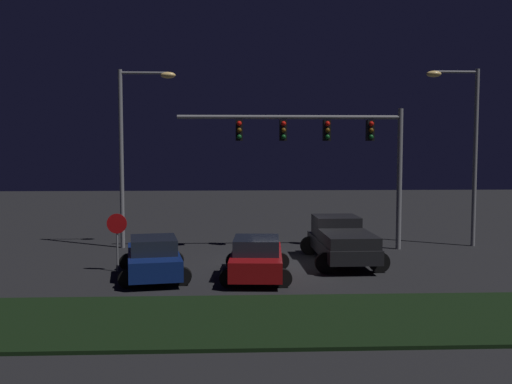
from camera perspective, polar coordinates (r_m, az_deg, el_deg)
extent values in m
plane|color=black|center=(24.47, 2.65, -6.86)|extent=(80.00, 80.00, 0.00)
cube|color=black|center=(16.76, 5.15, -12.01)|extent=(21.64, 4.94, 0.10)
cube|color=black|center=(24.68, 8.22, -5.21)|extent=(2.13, 5.45, 0.55)
cube|color=black|center=(25.72, 7.68, -3.23)|extent=(1.89, 1.94, 0.85)
cube|color=black|center=(25.71, 7.68, -2.95)|extent=(1.80, 1.56, 0.51)
cube|color=black|center=(23.56, 8.78, -4.44)|extent=(1.99, 3.07, 0.45)
cylinder|color=black|center=(26.42, 5.13, -5.15)|extent=(0.80, 0.22, 0.80)
cylinder|color=black|center=(26.82, 9.50, -5.05)|extent=(0.80, 0.22, 0.80)
cylinder|color=black|center=(22.65, 6.68, -6.77)|extent=(0.80, 0.22, 0.80)
cylinder|color=black|center=(23.11, 11.74, -6.61)|extent=(0.80, 0.22, 0.80)
cube|color=maroon|center=(21.76, 0.05, -6.64)|extent=(2.09, 4.51, 0.70)
cube|color=black|center=(21.40, 0.04, -5.13)|extent=(1.73, 2.10, 0.55)
cylinder|color=black|center=(23.32, -2.14, -6.62)|extent=(0.64, 0.22, 0.64)
cylinder|color=black|center=(23.28, 2.42, -6.64)|extent=(0.64, 0.22, 0.64)
cylinder|color=black|center=(20.39, -2.65, -8.23)|extent=(0.64, 0.22, 0.64)
cylinder|color=black|center=(20.35, 2.58, -8.26)|extent=(0.64, 0.22, 0.64)
cube|color=navy|center=(22.12, -9.81, -6.52)|extent=(2.51, 4.64, 0.70)
cube|color=black|center=(21.76, -9.80, -5.03)|extent=(1.91, 2.24, 0.55)
cylinder|color=black|center=(23.63, -12.20, -6.57)|extent=(0.64, 0.22, 0.64)
cylinder|color=black|center=(23.69, -7.71, -6.48)|extent=(0.64, 0.22, 0.64)
cylinder|color=black|center=(20.70, -12.20, -8.14)|extent=(0.64, 0.22, 0.64)
cylinder|color=black|center=(20.77, -7.07, -8.02)|extent=(0.64, 0.22, 0.64)
cylinder|color=slate|center=(28.23, 13.59, 1.18)|extent=(0.24, 0.24, 6.50)
cylinder|color=slate|center=(27.25, 3.25, 7.18)|extent=(10.20, 0.18, 0.18)
cube|color=black|center=(27.84, 10.89, 5.82)|extent=(0.32, 0.44, 0.95)
sphere|color=red|center=(27.62, 11.01, 6.45)|extent=(0.22, 0.22, 0.22)
sphere|color=#59380A|center=(27.61, 11.00, 5.83)|extent=(0.22, 0.22, 0.22)
sphere|color=#0C4719|center=(27.61, 10.99, 5.20)|extent=(0.22, 0.22, 0.22)
cube|color=black|center=(27.45, 6.80, 5.89)|extent=(0.32, 0.44, 0.95)
sphere|color=red|center=(27.23, 6.88, 6.53)|extent=(0.22, 0.22, 0.22)
sphere|color=#59380A|center=(27.22, 6.88, 5.90)|extent=(0.22, 0.22, 0.22)
sphere|color=#0C4719|center=(27.21, 6.87, 5.27)|extent=(0.22, 0.22, 0.22)
cube|color=black|center=(27.19, 2.62, 5.93)|extent=(0.32, 0.44, 0.95)
sphere|color=red|center=(26.98, 2.66, 6.58)|extent=(0.22, 0.22, 0.22)
sphere|color=#59380A|center=(26.97, 2.66, 5.94)|extent=(0.22, 0.22, 0.22)
sphere|color=#0C4719|center=(26.96, 2.66, 5.30)|extent=(0.22, 0.22, 0.22)
cube|color=black|center=(27.09, -1.62, 5.93)|extent=(0.32, 0.44, 0.95)
sphere|color=red|center=(26.87, -1.62, 6.59)|extent=(0.22, 0.22, 0.22)
sphere|color=#59380A|center=(26.86, -1.62, 5.95)|extent=(0.22, 0.22, 0.22)
sphere|color=#0C4719|center=(26.85, -1.62, 5.31)|extent=(0.22, 0.22, 0.22)
cylinder|color=slate|center=(28.47, -12.78, 3.05)|extent=(0.20, 0.20, 8.31)
cylinder|color=slate|center=(28.49, -10.69, 11.16)|extent=(2.21, 0.12, 0.12)
ellipsoid|color=#F9CC72|center=(28.34, -8.43, 11.02)|extent=(0.70, 0.44, 0.30)
cylinder|color=slate|center=(30.11, 20.27, 3.04)|extent=(0.20, 0.20, 8.41)
cylinder|color=slate|center=(29.92, 18.61, 10.86)|extent=(2.08, 0.12, 0.12)
ellipsoid|color=#F9CC72|center=(29.56, 16.69, 10.79)|extent=(0.70, 0.44, 0.30)
cylinder|color=slate|center=(23.32, -13.16, -4.79)|extent=(0.07, 0.07, 2.20)
cylinder|color=#B20C0F|center=(23.18, -13.21, -2.97)|extent=(0.76, 0.03, 0.76)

